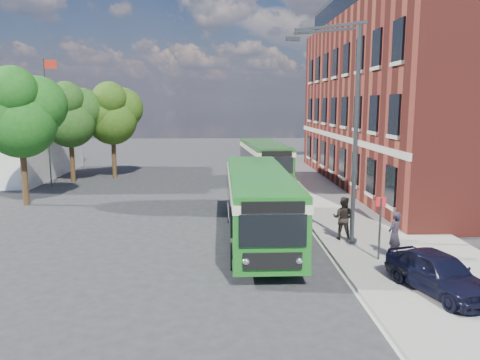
{
  "coord_description": "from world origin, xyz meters",
  "views": [
    {
      "loc": [
        -0.29,
        -20.76,
        5.91
      ],
      "look_at": [
        0.66,
        1.88,
        2.2
      ],
      "focal_mm": 35.0,
      "sensor_mm": 36.0,
      "label": 1
    }
  ],
  "objects_px": {
    "bus_rear": "(264,159)",
    "parked_car": "(439,272)",
    "street_lamp": "(347,132)",
    "bus_front": "(258,198)"
  },
  "relations": [
    {
      "from": "bus_rear",
      "to": "parked_car",
      "type": "height_order",
      "value": "bus_rear"
    },
    {
      "from": "bus_rear",
      "to": "street_lamp",
      "type": "bearing_deg",
      "value": -83.46
    },
    {
      "from": "bus_front",
      "to": "parked_car",
      "type": "height_order",
      "value": "bus_front"
    },
    {
      "from": "parked_car",
      "to": "bus_front",
      "type": "bearing_deg",
      "value": 111.13
    },
    {
      "from": "street_lamp",
      "to": "parked_car",
      "type": "relative_size",
      "value": 2.37
    },
    {
      "from": "street_lamp",
      "to": "parked_car",
      "type": "bearing_deg",
      "value": -73.92
    },
    {
      "from": "street_lamp",
      "to": "parked_car",
      "type": "xyz_separation_m",
      "value": [
        1.54,
        -5.36,
        -3.99
      ]
    },
    {
      "from": "parked_car",
      "to": "street_lamp",
      "type": "bearing_deg",
      "value": 89.71
    },
    {
      "from": "street_lamp",
      "to": "bus_front",
      "type": "relative_size",
      "value": 0.77
    },
    {
      "from": "bus_front",
      "to": "bus_rear",
      "type": "xyz_separation_m",
      "value": [
        1.64,
        14.84,
        -0.0
      ]
    }
  ]
}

